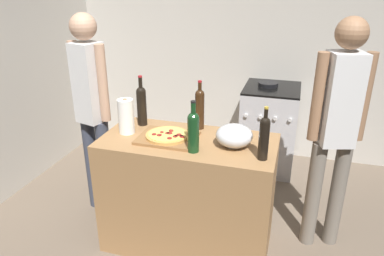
% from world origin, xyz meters
% --- Properties ---
extents(ground_plane, '(4.48, 3.12, 0.02)m').
position_xyz_m(ground_plane, '(0.00, 1.26, -0.01)').
color(ground_plane, '#6B5B4C').
extents(kitchen_wall_rear, '(4.48, 0.10, 2.60)m').
position_xyz_m(kitchen_wall_rear, '(0.00, 2.57, 1.30)').
color(kitchen_wall_rear, '#BCB7AD').
rests_on(kitchen_wall_rear, ground_plane).
extents(kitchen_wall_left, '(0.10, 3.12, 2.60)m').
position_xyz_m(kitchen_wall_left, '(-1.99, 1.26, 1.30)').
color(kitchen_wall_left, '#BCB7AD').
rests_on(kitchen_wall_left, ground_plane).
extents(counter, '(1.23, 0.60, 0.88)m').
position_xyz_m(counter, '(-0.13, 0.73, 0.44)').
color(counter, '#9E7247').
rests_on(counter, ground_plane).
extents(cutting_board, '(0.40, 0.32, 0.02)m').
position_xyz_m(cutting_board, '(-0.27, 0.70, 0.89)').
color(cutting_board, olive).
rests_on(cutting_board, counter).
extents(pizza, '(0.30, 0.30, 0.03)m').
position_xyz_m(pizza, '(-0.27, 0.70, 0.91)').
color(pizza, tan).
rests_on(pizza, cutting_board).
extents(mixing_bowl, '(0.25, 0.25, 0.15)m').
position_xyz_m(mixing_bowl, '(0.20, 0.72, 0.96)').
color(mixing_bowl, '#B2B2B7').
rests_on(mixing_bowl, counter).
extents(paper_towel_roll, '(0.11, 0.11, 0.26)m').
position_xyz_m(paper_towel_roll, '(-0.59, 0.73, 1.01)').
color(paper_towel_roll, white).
rests_on(paper_towel_roll, counter).
extents(wine_bottle_dark, '(0.08, 0.08, 0.35)m').
position_xyz_m(wine_bottle_dark, '(-0.04, 0.57, 1.03)').
color(wine_bottle_dark, '#143819').
rests_on(wine_bottle_dark, counter).
extents(wine_bottle_green, '(0.06, 0.06, 0.35)m').
position_xyz_m(wine_bottle_green, '(0.40, 0.59, 1.04)').
color(wine_bottle_green, black).
rests_on(wine_bottle_green, counter).
extents(wine_bottle_amber, '(0.07, 0.07, 0.37)m').
position_xyz_m(wine_bottle_amber, '(-0.11, 0.96, 1.05)').
color(wine_bottle_amber, '#331E0F').
rests_on(wine_bottle_amber, counter).
extents(wine_bottle_clear, '(0.07, 0.07, 0.39)m').
position_xyz_m(wine_bottle_clear, '(-0.55, 0.91, 1.05)').
color(wine_bottle_clear, black).
rests_on(wine_bottle_clear, counter).
extents(stove, '(0.56, 0.64, 0.94)m').
position_xyz_m(stove, '(0.33, 2.17, 0.45)').
color(stove, '#B7B7BC').
rests_on(stove, ground_plane).
extents(person_in_stripes, '(0.36, 0.24, 1.70)m').
position_xyz_m(person_in_stripes, '(-1.01, 0.96, 0.98)').
color(person_in_stripes, '#383D4C').
rests_on(person_in_stripes, ground_plane).
extents(person_in_red, '(0.38, 0.26, 1.72)m').
position_xyz_m(person_in_red, '(0.85, 1.03, 1.00)').
color(person_in_red, slate).
rests_on(person_in_red, ground_plane).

